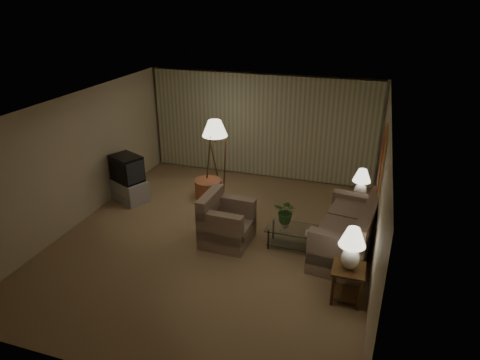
% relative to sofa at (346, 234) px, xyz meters
% --- Properties ---
extents(ground, '(7.00, 7.00, 0.00)m').
position_rel_sofa_xyz_m(ground, '(-2.50, -0.27, -0.42)').
color(ground, '#9B7F55').
rests_on(ground, ground).
extents(room_shell, '(6.04, 7.02, 2.72)m').
position_rel_sofa_xyz_m(room_shell, '(-2.48, 1.24, 1.33)').
color(room_shell, beige).
rests_on(room_shell, ground).
extents(sofa, '(2.15, 1.46, 0.84)m').
position_rel_sofa_xyz_m(sofa, '(0.00, 0.00, 0.00)').
color(sofa, gray).
rests_on(sofa, ground).
extents(armchair, '(1.01, 0.96, 0.79)m').
position_rel_sofa_xyz_m(armchair, '(-2.23, -0.29, -0.02)').
color(armchair, gray).
rests_on(armchair, ground).
extents(side_table_near, '(0.51, 0.51, 0.60)m').
position_rel_sofa_xyz_m(side_table_near, '(0.15, -1.35, -0.01)').
color(side_table_near, '#3A2310').
rests_on(side_table_near, ground).
extents(side_table_far, '(0.51, 0.43, 0.60)m').
position_rel_sofa_xyz_m(side_table_far, '(0.15, 1.25, -0.02)').
color(side_table_far, '#3A2310').
rests_on(side_table_far, ground).
extents(table_lamp_near, '(0.41, 0.41, 0.71)m').
position_rel_sofa_xyz_m(table_lamp_near, '(0.15, -1.35, 0.60)').
color(table_lamp_near, silver).
rests_on(table_lamp_near, side_table_near).
extents(table_lamp_far, '(0.37, 0.37, 0.64)m').
position_rel_sofa_xyz_m(table_lamp_far, '(0.15, 1.25, 0.55)').
color(table_lamp_far, silver).
rests_on(table_lamp_far, side_table_far).
extents(coffee_table, '(1.00, 0.55, 0.41)m').
position_rel_sofa_xyz_m(coffee_table, '(-0.97, -0.10, -0.15)').
color(coffee_table, silver).
rests_on(coffee_table, ground).
extents(tv_cabinet, '(1.30, 1.23, 0.50)m').
position_rel_sofa_xyz_m(tv_cabinet, '(-5.05, 0.76, -0.17)').
color(tv_cabinet, '#A8A8AB').
rests_on(tv_cabinet, ground).
extents(crt_tv, '(1.09, 1.05, 0.60)m').
position_rel_sofa_xyz_m(crt_tv, '(-5.05, 0.76, 0.38)').
color(crt_tv, black).
rests_on(crt_tv, tv_cabinet).
extents(floor_lamp, '(0.59, 0.59, 1.83)m').
position_rel_sofa_xyz_m(floor_lamp, '(-3.24, 1.76, 0.53)').
color(floor_lamp, '#3A2310').
rests_on(floor_lamp, ground).
extents(ottoman, '(0.84, 0.84, 0.43)m').
position_rel_sofa_xyz_m(ottoman, '(-3.34, 1.48, -0.21)').
color(ottoman, '#AD693A').
rests_on(ottoman, ground).
extents(vase, '(0.17, 0.17, 0.15)m').
position_rel_sofa_xyz_m(vase, '(-1.12, -0.10, 0.07)').
color(vase, white).
rests_on(vase, coffee_table).
extents(flowers, '(0.47, 0.42, 0.48)m').
position_rel_sofa_xyz_m(flowers, '(-1.12, -0.10, 0.38)').
color(flowers, '#386B2F').
rests_on(flowers, vase).
extents(book, '(0.19, 0.25, 0.02)m').
position_rel_sofa_xyz_m(book, '(-0.72, -0.20, 0.00)').
color(book, olive).
rests_on(book, coffee_table).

